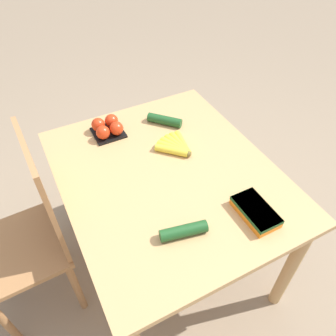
# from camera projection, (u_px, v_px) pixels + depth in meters

# --- Properties ---
(ground_plane) EXTENTS (12.00, 12.00, 0.00)m
(ground_plane) POSITION_uv_depth(u_px,v_px,m) (168.00, 257.00, 1.98)
(ground_plane) COLOR gray
(dining_table) EXTENTS (1.11, 0.92, 0.73)m
(dining_table) POSITION_uv_depth(u_px,v_px,m) (168.00, 188.00, 1.54)
(dining_table) COLOR tan
(dining_table) RESTS_ON ground_plane
(chair) EXTENTS (0.43, 0.41, 1.01)m
(chair) POSITION_uv_depth(u_px,v_px,m) (31.00, 235.00, 1.49)
(chair) COLOR #A87547
(chair) RESTS_ON ground_plane
(banana_bunch) EXTENTS (0.18, 0.17, 0.04)m
(banana_bunch) POSITION_uv_depth(u_px,v_px,m) (177.00, 146.00, 1.57)
(banana_bunch) COLOR brown
(banana_bunch) RESTS_ON dining_table
(tomato_pack) EXTENTS (0.15, 0.15, 0.08)m
(tomato_pack) POSITION_uv_depth(u_px,v_px,m) (107.00, 127.00, 1.64)
(tomato_pack) COLOR black
(tomato_pack) RESTS_ON dining_table
(carrot_bag) EXTENTS (0.20, 0.11, 0.04)m
(carrot_bag) POSITION_uv_depth(u_px,v_px,m) (256.00, 211.00, 1.28)
(carrot_bag) COLOR orange
(carrot_bag) RESTS_ON dining_table
(cucumber_near) EXTENTS (0.08, 0.19, 0.05)m
(cucumber_near) POSITION_uv_depth(u_px,v_px,m) (184.00, 231.00, 1.22)
(cucumber_near) COLOR #1E5123
(cucumber_near) RESTS_ON dining_table
(cucumber_far) EXTENTS (0.16, 0.16, 0.05)m
(cucumber_far) POSITION_uv_depth(u_px,v_px,m) (165.00, 120.00, 1.71)
(cucumber_far) COLOR #1E5123
(cucumber_far) RESTS_ON dining_table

